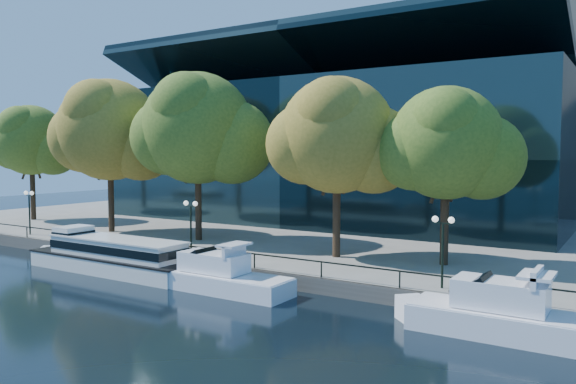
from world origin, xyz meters
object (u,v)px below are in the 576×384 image
Objects in this scene: lamp_1 at (191,215)px; tree_2 at (199,131)px; tree_0 at (32,142)px; tree_4 at (448,146)px; tree_3 at (339,138)px; lamp_0 at (29,202)px; tree_1 at (110,132)px; cruiser_far at (500,314)px; lamp_2 at (443,235)px; cruiser_near at (214,275)px; tour_boat at (109,254)px.

tree_2 is at bearing 126.28° from lamp_1.
tree_0 is 47.00m from tree_4.
tree_3 is 1.09× the size of tree_4.
tree_1 is at bearing 47.20° from lamp_0.
cruiser_far is 2.55× the size of lamp_2.
tree_0 is at bearing 177.20° from tree_3.
tree_2 is at bearing 134.89° from cruiser_near.
lamp_0 is at bearing -132.80° from tree_1.
tree_2 reaches higher than cruiser_near.
tree_1 is 17.10m from lamp_1.
tree_0 reaches higher than lamp_0.
tree_4 is at bearing 10.05° from tree_3.
cruiser_far is 0.80× the size of tree_0.
lamp_0 is at bearing 180.00° from lamp_2.
lamp_1 is (14.87, -5.35, -6.53)m from tree_1.
lamp_2 is at bearing 0.00° from lamp_1.
cruiser_near is 0.88× the size of tree_4.
tree_2 is at bearing 165.53° from lamp_2.
cruiser_far is 0.71× the size of tree_2.
tree_4 reaches higher than cruiser_near.
tree_2 is (-26.88, 9.67, 9.38)m from cruiser_far.
tree_1 is at bearing -6.69° from tree_0.
tour_boat is 1.32× the size of tree_4.
lamp_0 is at bearing 174.96° from cruiser_far.
lamp_1 is (4.45, 3.81, 2.70)m from tour_boat.
tree_2 reaches higher than lamp_1.
lamp_2 is (13.03, 4.07, 3.03)m from cruiser_near.
cruiser_far is 14.15m from tree_4.
tree_2 is 17.79m from lamp_0.
cruiser_near is 2.62× the size of lamp_2.
tree_1 reaches higher than cruiser_far.
tree_4 is (7.45, 1.32, -0.59)m from tree_3.
lamp_1 reaches higher than tour_boat.
cruiser_far is 42.62m from lamp_0.
tree_2 is 13.85m from tree_3.
tree_1 is 34.56m from lamp_2.
tour_boat is at bearing 178.53° from cruiser_near.
tree_1 is at bearing -177.89° from tree_4.
tree_2 reaches higher than tour_boat.
lamp_1 and lamp_2 have the same top height.
cruiser_far is 0.86× the size of tree_4.
cruiser_near is 24.49m from tree_1.
lamp_0 is 19.82m from lamp_1.
tree_2 is at bearing -178.41° from tree_4.
lamp_1 is (-5.61, 4.07, 3.03)m from cruiser_near.
tree_0 is 3.20× the size of lamp_1.
lamp_1 is at bearing 170.58° from cruiser_far.
cruiser_near is at bearing -112.48° from tree_3.
cruiser_far is 30.07m from tree_2.
tree_4 is at bearing 10.07° from lamp_0.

